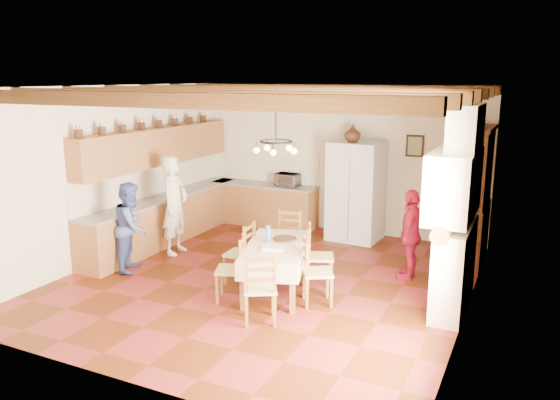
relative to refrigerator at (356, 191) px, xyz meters
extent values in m
cube|color=#50200A|center=(-0.55, -2.77, -0.97)|extent=(6.00, 6.50, 0.02)
cube|color=silver|center=(-0.55, -2.77, 2.05)|extent=(6.00, 6.50, 0.02)
cube|color=#EDE7C8|center=(-0.55, 0.49, 0.54)|extent=(6.00, 0.02, 3.00)
cube|color=#EDE7C8|center=(-0.55, -6.03, 0.54)|extent=(6.00, 0.02, 3.00)
cube|color=#EDE7C8|center=(-3.56, -2.77, 0.54)|extent=(0.02, 6.50, 3.00)
cube|color=#EDE7C8|center=(2.46, -2.77, 0.54)|extent=(0.02, 6.50, 3.00)
cube|color=brown|center=(-3.25, -1.72, -0.53)|extent=(0.60, 4.30, 0.86)
cube|color=brown|center=(-2.10, 0.18, -0.53)|extent=(2.30, 0.60, 0.86)
cube|color=gray|center=(-3.25, -1.72, -0.08)|extent=(0.62, 4.30, 0.04)
cube|color=gray|center=(-2.10, 0.18, -0.08)|extent=(2.34, 0.62, 0.04)
cube|color=beige|center=(-3.54, -1.72, 0.24)|extent=(0.03, 4.30, 0.60)
cube|color=beige|center=(-2.10, 0.47, 0.24)|extent=(2.30, 0.03, 0.60)
cube|color=brown|center=(-3.38, -1.72, 0.89)|extent=(0.35, 4.20, 0.70)
cube|color=black|center=(1.00, 0.46, 0.89)|extent=(0.34, 0.03, 0.42)
cube|color=silver|center=(0.00, 0.00, 0.00)|extent=(1.01, 0.85, 1.93)
cube|color=white|center=(-0.21, -3.10, -0.26)|extent=(1.29, 1.83, 0.05)
cube|color=brown|center=(-0.33, -3.91, -0.62)|extent=(0.09, 0.09, 0.68)
cube|color=brown|center=(0.33, -3.71, -0.62)|extent=(0.09, 0.09, 0.68)
cube|color=brown|center=(-0.76, -2.49, -0.62)|extent=(0.09, 0.09, 0.68)
cube|color=brown|center=(-0.10, -2.29, -0.62)|extent=(0.09, 0.09, 0.68)
torus|color=black|center=(-0.21, -3.10, 1.29)|extent=(0.47, 0.47, 0.03)
imported|color=silver|center=(-2.65, -2.24, -0.07)|extent=(0.51, 0.70, 1.79)
imported|color=#4559AA|center=(-2.77, -3.26, -0.22)|extent=(0.79, 0.88, 1.48)
imported|color=#A2132F|center=(1.45, -1.68, -0.24)|extent=(0.37, 0.85, 1.44)
imported|color=silver|center=(-1.54, 0.18, 0.07)|extent=(0.51, 0.37, 0.27)
imported|color=#381D12|center=(-0.10, 0.00, 1.13)|extent=(0.37, 0.37, 0.33)
camera|label=1|loc=(3.16, -9.99, 2.18)|focal=35.00mm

